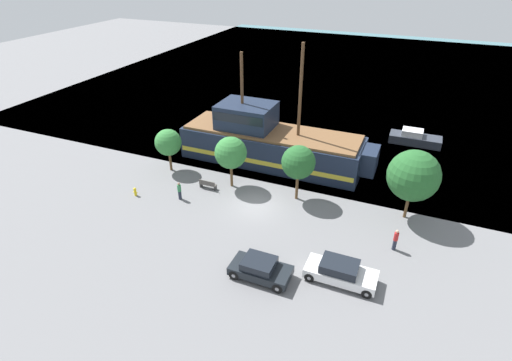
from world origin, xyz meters
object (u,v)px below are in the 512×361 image
object	(u,v)px
fire_hydrant	(135,191)
pedestrian_walking_near	(395,240)
parked_car_curb_mid	(340,272)
moored_boat_dockside	(415,138)
pedestrian_walking_far	(179,191)
bench_promenade_east	(208,184)
parked_car_curb_front	(260,268)
pirate_ship	(269,142)

from	to	relation	value
fire_hydrant	pedestrian_walking_near	size ratio (longest dim) A/B	0.45
pedestrian_walking_near	parked_car_curb_mid	bearing A→B (deg)	-122.43
moored_boat_dockside	pedestrian_walking_far	xyz separation A→B (m)	(-17.57, -19.69, 0.20)
bench_promenade_east	pedestrian_walking_far	bearing A→B (deg)	-119.47
moored_boat_dockside	parked_car_curb_front	xyz separation A→B (m)	(-7.71, -25.67, 0.08)
pirate_ship	parked_car_curb_mid	world-z (taller)	pirate_ship
moored_boat_dockside	fire_hydrant	bearing A→B (deg)	-135.99
parked_car_curb_front	parked_car_curb_mid	xyz separation A→B (m)	(4.84, 1.68, 0.03)
fire_hydrant	parked_car_curb_front	bearing A→B (deg)	-19.89
pedestrian_walking_far	bench_promenade_east	bearing A→B (deg)	60.53
moored_boat_dockside	parked_car_curb_front	bearing A→B (deg)	-106.72
pirate_ship	parked_car_curb_front	world-z (taller)	pirate_ship
pirate_ship	fire_hydrant	world-z (taller)	pirate_ship
parked_car_curb_front	parked_car_curb_mid	size ratio (longest dim) A/B	0.87
moored_boat_dockside	parked_car_curb_mid	distance (m)	24.17
fire_hydrant	pedestrian_walking_near	xyz separation A→B (m)	(21.44, 1.25, 0.44)
moored_boat_dockside	pedestrian_walking_far	distance (m)	26.39
parked_car_curb_front	parked_car_curb_mid	bearing A→B (deg)	19.15
parked_car_curb_front	pedestrian_walking_far	size ratio (longest dim) A/B	2.48
moored_boat_dockside	pedestrian_walking_near	bearing A→B (deg)	-89.99
pirate_ship	pedestrian_walking_near	size ratio (longest dim) A/B	11.24
pirate_ship	bench_promenade_east	world-z (taller)	pirate_ship
bench_promenade_east	pedestrian_walking_far	world-z (taller)	pedestrian_walking_far
parked_car_curb_front	pedestrian_walking_far	bearing A→B (deg)	148.72
pirate_ship	moored_boat_dockside	xyz separation A→B (m)	(13.14, 10.15, -1.50)
parked_car_curb_mid	pedestrian_walking_far	size ratio (longest dim) A/B	2.84
moored_boat_dockside	pedestrian_walking_near	xyz separation A→B (m)	(0.00, -19.46, 0.25)
parked_car_curb_mid	pedestrian_walking_far	distance (m)	15.31
moored_boat_dockside	parked_car_curb_front	world-z (taller)	moored_boat_dockside
parked_car_curb_mid	pedestrian_walking_far	world-z (taller)	pedestrian_walking_far
bench_promenade_east	pedestrian_walking_near	distance (m)	16.36
fire_hydrant	pedestrian_walking_far	distance (m)	4.02
parked_car_curb_front	fire_hydrant	size ratio (longest dim) A/B	5.16
fire_hydrant	pedestrian_walking_far	size ratio (longest dim) A/B	0.48
parked_car_curb_front	parked_car_curb_mid	distance (m)	5.12
fire_hydrant	pedestrian_walking_near	bearing A→B (deg)	3.33
bench_promenade_east	moored_boat_dockside	bearing A→B (deg)	46.83
parked_car_curb_front	pedestrian_walking_far	xyz separation A→B (m)	(-9.86, 5.99, 0.12)
parked_car_curb_mid	bench_promenade_east	xyz separation A→B (m)	(-13.33, 6.72, -0.28)
moored_boat_dockside	pedestrian_walking_far	bearing A→B (deg)	-131.75
moored_boat_dockside	parked_car_curb_mid	xyz separation A→B (m)	(-2.88, -23.99, 0.11)
moored_boat_dockside	pedestrian_walking_near	world-z (taller)	pedestrian_walking_near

